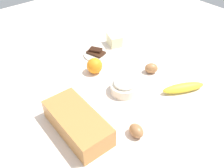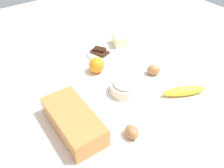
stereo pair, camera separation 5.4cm
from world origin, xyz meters
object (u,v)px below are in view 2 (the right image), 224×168
object	(u,v)px
loaf_pan	(74,121)
egg_beside_bowl	(153,70)
banana	(184,91)
orange_fruit	(97,65)
flour_bowl	(124,87)
chocolate_plate	(100,53)
egg_near_butter	(132,132)
butter_block	(119,40)

from	to	relation	value
loaf_pan	egg_beside_bowl	world-z (taller)	loaf_pan
banana	loaf_pan	bearing A→B (deg)	76.92
banana	orange_fruit	bearing A→B (deg)	30.61
flour_bowl	chocolate_plate	distance (m)	0.32
orange_fruit	egg_near_butter	world-z (taller)	orange_fruit
flour_bowl	egg_beside_bowl	distance (m)	0.19
butter_block	egg_near_butter	world-z (taller)	butter_block
chocolate_plate	banana	bearing A→B (deg)	-166.23
flour_bowl	chocolate_plate	world-z (taller)	flour_bowl
egg_near_butter	egg_beside_bowl	distance (m)	0.39
egg_beside_bowl	flour_bowl	bearing A→B (deg)	96.68
flour_bowl	butter_block	world-z (taller)	flour_bowl
butter_block	orange_fruit	bearing A→B (deg)	119.97
loaf_pan	flour_bowl	world-z (taller)	loaf_pan
flour_bowl	egg_beside_bowl	size ratio (longest dim) A/B	1.94
egg_beside_bowl	chocolate_plate	world-z (taller)	egg_beside_bowl
butter_block	chocolate_plate	world-z (taller)	butter_block
flour_bowl	orange_fruit	size ratio (longest dim) A/B	1.61
banana	egg_near_butter	distance (m)	0.33
flour_bowl	egg_near_butter	distance (m)	0.24
orange_fruit	egg_beside_bowl	distance (m)	0.27
loaf_pan	chocolate_plate	distance (m)	0.51
egg_beside_bowl	chocolate_plate	size ratio (longest dim) A/B	0.48
flour_bowl	chocolate_plate	size ratio (longest dim) A/B	0.92
flour_bowl	egg_near_butter	size ratio (longest dim) A/B	1.96
banana	butter_block	bearing A→B (deg)	-3.19
banana	butter_block	size ratio (longest dim) A/B	2.11
banana	orange_fruit	size ratio (longest dim) A/B	2.54
butter_block	egg_beside_bowl	xyz separation A→B (m)	(-0.31, 0.03, -0.01)
orange_fruit	butter_block	bearing A→B (deg)	-60.03
chocolate_plate	flour_bowl	bearing A→B (deg)	165.37
loaf_pan	orange_fruit	size ratio (longest dim) A/B	3.79
loaf_pan	orange_fruit	distance (m)	0.36
banana	egg_beside_bowl	xyz separation A→B (m)	(0.18, 0.01, 0.00)
orange_fruit	butter_block	world-z (taller)	orange_fruit
butter_block	banana	bearing A→B (deg)	176.81
loaf_pan	butter_block	bearing A→B (deg)	-51.10
egg_near_butter	flour_bowl	bearing A→B (deg)	-31.79
loaf_pan	butter_block	distance (m)	0.63
egg_beside_bowl	banana	bearing A→B (deg)	-178.23
egg_beside_bowl	chocolate_plate	distance (m)	0.31
orange_fruit	egg_near_butter	distance (m)	0.41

